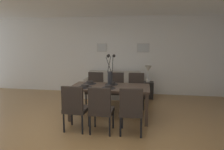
{
  "coord_description": "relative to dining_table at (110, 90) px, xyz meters",
  "views": [
    {
      "loc": [
        1.08,
        -3.77,
        1.72
      ],
      "look_at": [
        0.31,
        0.92,
        0.98
      ],
      "focal_mm": 32.95,
      "sensor_mm": 36.0,
      "label": 1
    }
  ],
  "objects": [
    {
      "name": "placemat_near_right",
      "position": [
        -0.54,
        0.21,
        0.08
      ],
      "size": [
        0.32,
        0.32,
        0.01
      ],
      "primitive_type": "cylinder",
      "color": "black",
      "rests_on": "dining_table"
    },
    {
      "name": "bowl_far_left",
      "position": [
        -0.0,
        -0.21,
        0.12
      ],
      "size": [
        0.17,
        0.17,
        0.07
      ],
      "color": "#2D2826",
      "rests_on": "dining_table"
    },
    {
      "name": "dining_chair_near_left",
      "position": [
        -0.55,
        -0.87,
        -0.15
      ],
      "size": [
        0.47,
        0.47,
        0.92
      ],
      "color": "black",
      "rests_on": "ground"
    },
    {
      "name": "sofa",
      "position": [
        -0.22,
        1.89,
        -0.38
      ],
      "size": [
        1.73,
        0.84,
        0.8
      ],
      "color": "#A89E8E",
      "rests_on": "ground"
    },
    {
      "name": "placemat_far_left",
      "position": [
        -0.0,
        -0.21,
        0.08
      ],
      "size": [
        0.32,
        0.32,
        0.01
      ],
      "primitive_type": "cylinder",
      "color": "black",
      "rests_on": "dining_table"
    },
    {
      "name": "dining_table",
      "position": [
        0.0,
        0.0,
        0.0
      ],
      "size": [
        1.8,
        0.92,
        0.74
      ],
      "color": "#3D2D23",
      "rests_on": "ground"
    },
    {
      "name": "table_lamp",
      "position": [
        0.88,
        1.87,
        0.23
      ],
      "size": [
        0.22,
        0.22,
        0.51
      ],
      "color": "beige",
      "rests_on": "side_table"
    },
    {
      "name": "dining_chair_mid_left",
      "position": [
        0.55,
        -0.86,
        -0.15
      ],
      "size": [
        0.45,
        0.45,
        0.92
      ],
      "color": "black",
      "rests_on": "ground"
    },
    {
      "name": "dining_chair_far_left",
      "position": [
        -0.02,
        -0.89,
        -0.15
      ],
      "size": [
        0.45,
        0.45,
        0.92
      ],
      "color": "black",
      "rests_on": "ground"
    },
    {
      "name": "framed_picture_center",
      "position": [
        0.7,
        2.39,
        0.9
      ],
      "size": [
        0.41,
        0.03,
        0.29
      ],
      "color": "#B2ADA3"
    },
    {
      "name": "dining_chair_far_right",
      "position": [
        0.01,
        0.88,
        -0.15
      ],
      "size": [
        0.47,
        0.47,
        0.92
      ],
      "color": "black",
      "rests_on": "ground"
    },
    {
      "name": "bowl_near_right",
      "position": [
        -0.54,
        0.21,
        0.12
      ],
      "size": [
        0.17,
        0.17,
        0.07
      ],
      "color": "#2D2826",
      "rests_on": "dining_table"
    },
    {
      "name": "side_table",
      "position": [
        0.88,
        1.87,
        -0.4
      ],
      "size": [
        0.36,
        0.36,
        0.52
      ],
      "primitive_type": "cube",
      "color": "black",
      "rests_on": "ground"
    },
    {
      "name": "bowl_far_right",
      "position": [
        -0.0,
        0.21,
        0.12
      ],
      "size": [
        0.17,
        0.17,
        0.07
      ],
      "color": "#2D2826",
      "rests_on": "dining_table"
    },
    {
      "name": "dining_chair_near_right",
      "position": [
        -0.57,
        0.84,
        -0.15
      ],
      "size": [
        0.45,
        0.45,
        0.92
      ],
      "color": "black",
      "rests_on": "ground"
    },
    {
      "name": "centerpiece_vase",
      "position": [
        0.0,
        0.0,
        0.36
      ],
      "size": [
        0.21,
        0.23,
        0.73
      ],
      "color": "#232326",
      "rests_on": "dining_table"
    },
    {
      "name": "placemat_near_left",
      "position": [
        -0.54,
        -0.21,
        0.08
      ],
      "size": [
        0.32,
        0.32,
        0.01
      ],
      "primitive_type": "cylinder",
      "color": "black",
      "rests_on": "dining_table"
    },
    {
      "name": "placemat_far_right",
      "position": [
        -0.0,
        0.21,
        0.08
      ],
      "size": [
        0.32,
        0.32,
        0.01
      ],
      "primitive_type": "cylinder",
      "color": "black",
      "rests_on": "dining_table"
    },
    {
      "name": "ground_plane",
      "position": [
        -0.28,
        -0.79,
        -0.66
      ],
      "size": [
        9.0,
        9.0,
        0.0
      ],
      "primitive_type": "plane",
      "color": "olive"
    },
    {
      "name": "framed_picture_left",
      "position": [
        -0.7,
        2.39,
        0.9
      ],
      "size": [
        0.34,
        0.03,
        0.29
      ],
      "color": "#B2ADA3"
    },
    {
      "name": "dining_chair_mid_right",
      "position": [
        0.56,
        0.89,
        -0.15
      ],
      "size": [
        0.46,
        0.46,
        0.92
      ],
      "color": "black",
      "rests_on": "ground"
    },
    {
      "name": "back_wall_panel",
      "position": [
        -0.28,
        2.46,
        0.64
      ],
      "size": [
        9.0,
        0.1,
        2.6
      ],
      "primitive_type": "cube",
      "color": "silver",
      "rests_on": "ground"
    },
    {
      "name": "bowl_near_left",
      "position": [
        -0.54,
        -0.21,
        0.12
      ],
      "size": [
        0.17,
        0.17,
        0.07
      ],
      "color": "#2D2826",
      "rests_on": "dining_table"
    }
  ]
}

